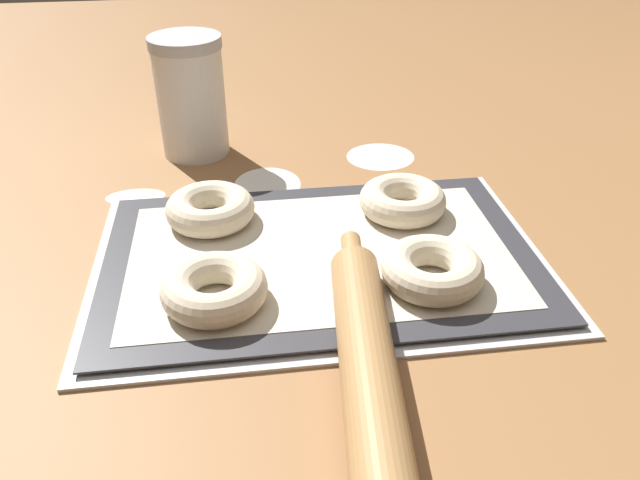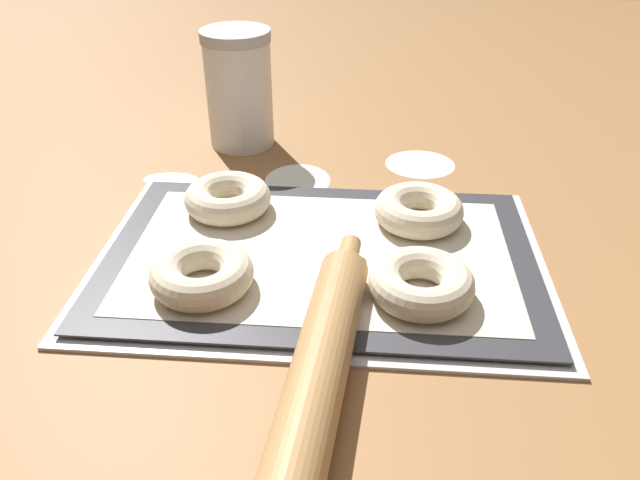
# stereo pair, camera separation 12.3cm
# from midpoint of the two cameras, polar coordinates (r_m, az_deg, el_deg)

# --- Properties ---
(ground_plane) EXTENTS (2.80, 2.80, 0.00)m
(ground_plane) POSITION_cam_midpoint_polar(r_m,az_deg,el_deg) (0.69, -4.55, -2.48)
(ground_plane) COLOR olive
(baking_tray) EXTENTS (0.50, 0.33, 0.01)m
(baking_tray) POSITION_cam_midpoint_polar(r_m,az_deg,el_deg) (0.70, -5.04, -1.97)
(baking_tray) COLOR silver
(baking_tray) RESTS_ON ground_plane
(baking_mat) EXTENTS (0.48, 0.31, 0.00)m
(baking_mat) POSITION_cam_midpoint_polar(r_m,az_deg,el_deg) (0.69, -5.06, -1.61)
(baking_mat) COLOR #333338
(baking_mat) RESTS_ON baking_tray
(bagel_front_left) EXTENTS (0.11, 0.11, 0.03)m
(bagel_front_left) POSITION_cam_midpoint_polar(r_m,az_deg,el_deg) (0.63, -15.23, -4.64)
(bagel_front_left) COLOR beige
(bagel_front_left) RESTS_ON baking_mat
(bagel_front_right) EXTENTS (0.11, 0.11, 0.03)m
(bagel_front_right) POSITION_cam_midpoint_polar(r_m,az_deg,el_deg) (0.64, 4.89, -3.02)
(bagel_front_right) COLOR beige
(bagel_front_right) RESTS_ON baking_mat
(bagel_back_left) EXTENTS (0.11, 0.11, 0.03)m
(bagel_back_left) POSITION_cam_midpoint_polar(r_m,az_deg,el_deg) (0.76, -14.60, 2.55)
(bagel_back_left) COLOR beige
(bagel_back_left) RESTS_ON baking_mat
(bagel_back_right) EXTENTS (0.11, 0.11, 0.03)m
(bagel_back_right) POSITION_cam_midpoint_polar(r_m,az_deg,el_deg) (0.76, 3.01, 3.41)
(bagel_back_right) COLOR beige
(bagel_back_right) RESTS_ON baking_mat
(flour_canister) EXTENTS (0.10, 0.10, 0.17)m
(flour_canister) POSITION_cam_midpoint_polar(r_m,az_deg,el_deg) (0.95, -15.51, 12.39)
(flour_canister) COLOR white
(flour_canister) RESTS_ON ground_plane
(rolling_pin) EXTENTS (0.09, 0.47, 0.05)m
(rolling_pin) POSITION_cam_midpoint_polar(r_m,az_deg,el_deg) (0.51, -2.23, -15.13)
(rolling_pin) COLOR #AD7F4C
(rolling_pin) RESTS_ON ground_plane
(flour_patch_near) EXTENTS (0.10, 0.09, 0.00)m
(flour_patch_near) POSITION_cam_midpoint_polar(r_m,az_deg,el_deg) (0.93, 1.81, 7.54)
(flour_patch_near) COLOR white
(flour_patch_near) RESTS_ON ground_plane
(flour_patch_far) EXTENTS (0.08, 0.04, 0.00)m
(flour_patch_far) POSITION_cam_midpoint_polar(r_m,az_deg,el_deg) (0.88, -20.47, 3.62)
(flour_patch_far) COLOR white
(flour_patch_far) RESTS_ON ground_plane
(flour_patch_side) EXTENTS (0.09, 0.10, 0.00)m
(flour_patch_side) POSITION_cam_midpoint_polar(r_m,az_deg,el_deg) (0.86, -8.92, 4.95)
(flour_patch_side) COLOR white
(flour_patch_side) RESTS_ON ground_plane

